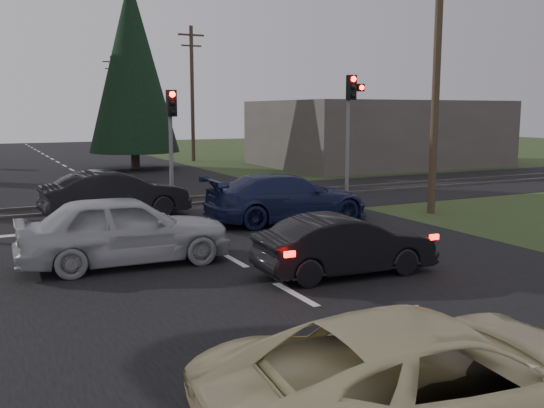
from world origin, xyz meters
TOP-DOWN VIEW (x-y plane):
  - ground at (0.00, 0.00)m, footprint 120.00×120.00m
  - road at (0.00, 10.00)m, footprint 14.00×100.00m
  - rail_corridor at (0.00, 12.00)m, footprint 120.00×8.00m
  - stop_line at (0.00, 8.20)m, footprint 13.00×0.35m
  - rail_near at (0.00, 11.20)m, footprint 120.00×0.12m
  - rail_far at (0.00, 12.80)m, footprint 120.00×0.12m
  - traffic_signal_right at (7.55, 9.47)m, footprint 0.68×0.48m
  - traffic_signal_center at (1.00, 10.68)m, footprint 0.32×0.48m
  - utility_pole_near at (8.50, 6.00)m, footprint 1.80×0.26m
  - utility_pole_mid at (8.50, 30.00)m, footprint 1.80×0.26m
  - utility_pole_far at (8.50, 55.00)m, footprint 1.80×0.26m
  - conifer_tree at (3.50, 26.00)m, footprint 5.20×5.20m
  - building_right at (18.00, 22.00)m, footprint 14.00×10.00m
  - cream_coupe at (-1.20, -5.12)m, footprint 5.09×2.71m
  - dark_hatchback at (1.60, 0.77)m, footprint 3.88×1.55m
  - silver_car at (-2.30, 3.69)m, footprint 4.71×2.06m
  - blue_sedan at (3.39, 6.70)m, footprint 5.20×2.28m
  - dark_car_far at (-1.17, 9.78)m, footprint 4.67×1.90m

SIDE VIEW (x-z plane):
  - ground at x=0.00m, z-range 0.00..0.00m
  - road at x=0.00m, z-range 0.00..0.01m
  - rail_corridor at x=0.00m, z-range 0.00..0.01m
  - stop_line at x=0.00m, z-range 0.01..0.01m
  - rail_near at x=0.00m, z-range 0.00..0.10m
  - rail_far at x=0.00m, z-range 0.00..0.10m
  - dark_hatchback at x=1.60m, z-range 0.00..1.25m
  - cream_coupe at x=-1.20m, z-range 0.00..1.36m
  - blue_sedan at x=3.39m, z-range 0.00..1.49m
  - dark_car_far at x=-1.17m, z-range 0.00..1.51m
  - silver_car at x=-2.30m, z-range 0.00..1.58m
  - building_right at x=18.00m, z-range 0.00..4.00m
  - traffic_signal_center at x=1.00m, z-range 0.76..4.86m
  - traffic_signal_right at x=7.55m, z-range 0.96..5.66m
  - utility_pole_near at x=8.50m, z-range 0.23..9.23m
  - utility_pole_mid at x=8.50m, z-range 0.23..9.23m
  - utility_pole_far at x=8.50m, z-range 0.23..9.23m
  - conifer_tree at x=3.50m, z-range 0.49..11.49m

